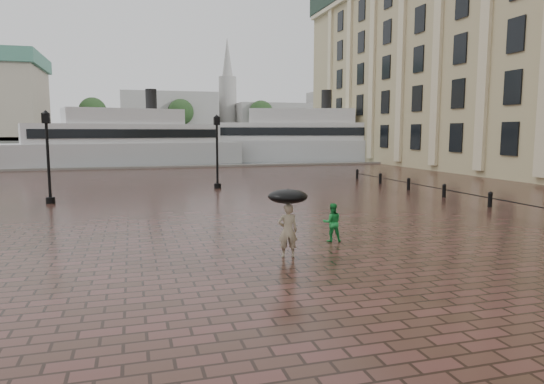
{
  "coord_description": "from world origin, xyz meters",
  "views": [
    {
      "loc": [
        -2.05,
        -15.74,
        3.52
      ],
      "look_at": [
        2.64,
        0.49,
        1.4
      ],
      "focal_mm": 32.0,
      "sensor_mm": 36.0,
      "label": 1
    }
  ],
  "objects": [
    {
      "name": "ground",
      "position": [
        0.0,
        0.0,
        0.0
      ],
      "size": [
        300.0,
        300.0,
        0.0
      ],
      "primitive_type": "plane",
      "color": "#342017",
      "rests_on": "ground"
    },
    {
      "name": "harbour_water",
      "position": [
        0.0,
        92.0,
        0.0
      ],
      "size": [
        240.0,
        240.0,
        0.0
      ],
      "primitive_type": "plane",
      "color": "#404A4E",
      "rests_on": "ground"
    },
    {
      "name": "quay_edge",
      "position": [
        0.0,
        32.0,
        0.0
      ],
      "size": [
        80.0,
        0.6,
        0.3
      ],
      "primitive_type": "cube",
      "color": "slate",
      "rests_on": "ground"
    },
    {
      "name": "far_shore",
      "position": [
        0.0,
        160.0,
        1.0
      ],
      "size": [
        300.0,
        60.0,
        2.0
      ],
      "primitive_type": "cube",
      "color": "#4C4C47",
      "rests_on": "ground"
    },
    {
      "name": "distant_skyline",
      "position": [
        48.14,
        150.0,
        9.45
      ],
      "size": [
        102.5,
        22.0,
        33.0
      ],
      "color": "gray",
      "rests_on": "ground"
    },
    {
      "name": "far_trees",
      "position": [
        0.0,
        138.0,
        9.42
      ],
      "size": [
        188.0,
        8.0,
        13.5
      ],
      "color": "#2D2119",
      "rests_on": "ground"
    },
    {
      "name": "bollard_row",
      "position": [
        14.0,
        6.5,
        0.4
      ],
      "size": [
        0.22,
        21.22,
        0.73
      ],
      "color": "black",
      "rests_on": "ground"
    },
    {
      "name": "street_lamps",
      "position": [
        -5.0,
        15.33,
        2.33
      ],
      "size": [
        15.44,
        12.44,
        4.4
      ],
      "color": "black",
      "rests_on": "ground"
    },
    {
      "name": "adult_pedestrian",
      "position": [
        2.06,
        -3.09,
        0.76
      ],
      "size": [
        0.61,
        0.45,
        1.53
      ],
      "primitive_type": "imported",
      "rotation": [
        0.0,
        0.0,
        2.99
      ],
      "color": "tan",
      "rests_on": "ground"
    },
    {
      "name": "child_pedestrian",
      "position": [
        4.04,
        -1.61,
        0.62
      ],
      "size": [
        0.69,
        0.58,
        1.24
      ],
      "primitive_type": "imported",
      "rotation": [
        0.0,
        0.0,
        2.93
      ],
      "color": "#1B933B",
      "rests_on": "ground"
    },
    {
      "name": "ferry_near",
      "position": [
        -2.74,
        37.21,
        2.39
      ],
      "size": [
        24.96,
        11.16,
        7.96
      ],
      "rotation": [
        0.0,
        0.0,
        0.23
      ],
      "color": "silver",
      "rests_on": "ground"
    },
    {
      "name": "ferry_far",
      "position": [
        17.75,
        40.28,
        2.55
      ],
      "size": [
        26.56,
        12.67,
        8.47
      ],
      "rotation": [
        0.0,
        0.0,
        -0.26
      ],
      "color": "silver",
      "rests_on": "ground"
    },
    {
      "name": "umbrella",
      "position": [
        2.06,
        -3.09,
        1.73
      ],
      "size": [
        1.1,
        1.1,
        1.1
      ],
      "color": "black",
      "rests_on": "ground"
    }
  ]
}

